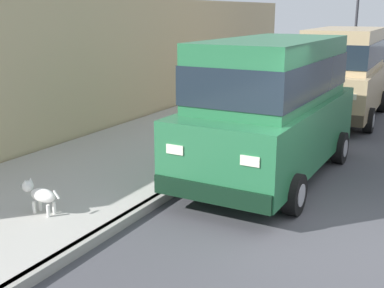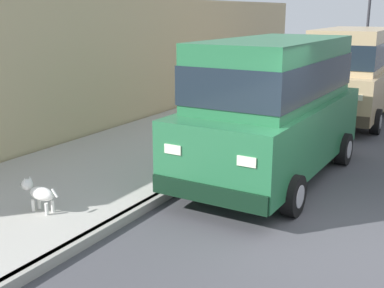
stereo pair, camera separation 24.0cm
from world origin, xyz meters
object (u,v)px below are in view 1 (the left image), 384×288
Objects in this scene: car_tan_van at (344,69)px; dog_white at (40,194)px; car_green_van at (272,103)px; car_black_sedan at (372,65)px; street_lamp at (357,13)px.

car_tan_van is 9.74m from dog_white.
dog_white is (-2.26, -9.42, -0.97)m from car_tan_van.
car_black_sedan is at bearing 90.21° from car_green_van.
car_tan_van is at bearing -89.18° from car_black_sedan.
car_green_van is 1.11× the size of street_lamp.
street_lamp is at bearing 95.46° from car_green_van.
car_black_sedan is at bearing -68.67° from street_lamp.
car_green_van is 5.90m from car_tan_van.
street_lamp is at bearing 87.58° from dog_white.
car_black_sedan reaches higher than dog_white.
car_green_van and car_tan_van have the same top height.
car_black_sedan is at bearing 90.82° from car_tan_van.
car_green_van is 1.06× the size of car_black_sedan.
car_black_sedan is 1.05× the size of street_lamp.
car_tan_van is at bearing 76.50° from dog_white.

